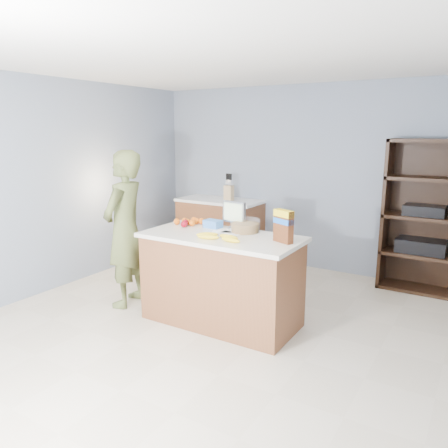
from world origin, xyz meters
The scene contains 15 objects.
floor centered at (0.00, 0.00, 0.00)m, with size 4.50×5.00×0.02m, color beige.
walls centered at (0.00, 0.00, 1.65)m, with size 4.52×5.02×2.51m.
counter_peninsula centered at (0.00, 0.30, 0.42)m, with size 1.56×0.76×0.90m.
back_cabinet centered at (-1.20, 2.20, 0.45)m, with size 1.24×0.62×0.90m.
shelving_unit centered at (1.55, 2.35, 0.86)m, with size 0.90×0.40×1.80m.
person centered at (-1.14, 0.17, 0.85)m, with size 0.62×0.41×1.70m, color #555E31.
knife_block centered at (-1.03, 2.16, 1.02)m, with size 0.12×0.10×0.31m.
envelopes centered at (-0.01, 0.42, 0.90)m, with size 0.34×0.18×0.00m.
bananas centered at (0.07, 0.14, 0.92)m, with size 0.50×0.21×0.05m.
apples centered at (-0.53, 0.42, 0.93)m, with size 0.10×0.14×0.07m.
oranges centered at (-0.54, 0.54, 0.93)m, with size 0.28×0.23×0.07m.
blue_carton centered at (-0.25, 0.54, 0.94)m, with size 0.18×0.12×0.08m, color blue.
salad_bowl centered at (0.13, 0.53, 0.96)m, with size 0.30×0.30×0.13m.
tv centered at (-0.04, 0.61, 1.06)m, with size 0.28×0.12×0.28m.
cereal_box centered at (0.63, 0.35, 1.07)m, with size 0.21×0.15×0.30m.
Camera 1 is at (2.16, -3.19, 1.89)m, focal length 35.00 mm.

